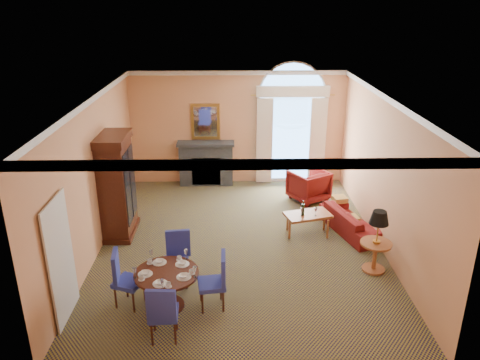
{
  "coord_description": "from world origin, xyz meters",
  "views": [
    {
      "loc": [
        -0.19,
        -9.01,
        5.01
      ],
      "look_at": [
        0.0,
        0.5,
        1.3
      ],
      "focal_mm": 35.0,
      "sensor_mm": 36.0,
      "label": 1
    }
  ],
  "objects_px": {
    "coffee_table": "(308,216)",
    "armchair": "(309,185)",
    "armoire": "(117,187)",
    "dining_table": "(167,281)",
    "side_table": "(377,234)",
    "sofa": "(352,221)"
  },
  "relations": [
    {
      "from": "armchair",
      "to": "coffee_table",
      "type": "xyz_separation_m",
      "value": [
        -0.33,
        -1.95,
        0.06
      ]
    },
    {
      "from": "sofa",
      "to": "armchair",
      "type": "height_order",
      "value": "armchair"
    },
    {
      "from": "armoire",
      "to": "side_table",
      "type": "xyz_separation_m",
      "value": [
        5.32,
        -1.68,
        -0.32
      ]
    },
    {
      "from": "side_table",
      "to": "armoire",
      "type": "bearing_deg",
      "value": 162.46
    },
    {
      "from": "coffee_table",
      "to": "armchair",
      "type": "bearing_deg",
      "value": 64.26
    },
    {
      "from": "dining_table",
      "to": "side_table",
      "type": "distance_m",
      "value": 4.06
    },
    {
      "from": "sofa",
      "to": "coffee_table",
      "type": "xyz_separation_m",
      "value": [
        -1.04,
        -0.11,
        0.2
      ]
    },
    {
      "from": "coffee_table",
      "to": "armoire",
      "type": "bearing_deg",
      "value": 161.67
    },
    {
      "from": "dining_table",
      "to": "armchair",
      "type": "distance_m",
      "value": 5.54
    },
    {
      "from": "armoire",
      "to": "side_table",
      "type": "bearing_deg",
      "value": -17.54
    },
    {
      "from": "dining_table",
      "to": "side_table",
      "type": "relative_size",
      "value": 0.88
    },
    {
      "from": "sofa",
      "to": "dining_table",
      "type": "bearing_deg",
      "value": 107.63
    },
    {
      "from": "sofa",
      "to": "coffee_table",
      "type": "distance_m",
      "value": 1.06
    },
    {
      "from": "side_table",
      "to": "armchair",
      "type": "bearing_deg",
      "value": 102.31
    },
    {
      "from": "armchair",
      "to": "sofa",
      "type": "bearing_deg",
      "value": 80.4
    },
    {
      "from": "armchair",
      "to": "coffee_table",
      "type": "bearing_deg",
      "value": 49.76
    },
    {
      "from": "armchair",
      "to": "coffee_table",
      "type": "relative_size",
      "value": 0.8
    },
    {
      "from": "sofa",
      "to": "side_table",
      "type": "relative_size",
      "value": 1.46
    },
    {
      "from": "armoire",
      "to": "dining_table",
      "type": "relative_size",
      "value": 2.1
    },
    {
      "from": "dining_table",
      "to": "sofa",
      "type": "bearing_deg",
      "value": 35.37
    },
    {
      "from": "armoire",
      "to": "sofa",
      "type": "distance_m",
      "value": 5.34
    },
    {
      "from": "armoire",
      "to": "coffee_table",
      "type": "height_order",
      "value": "armoire"
    }
  ]
}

